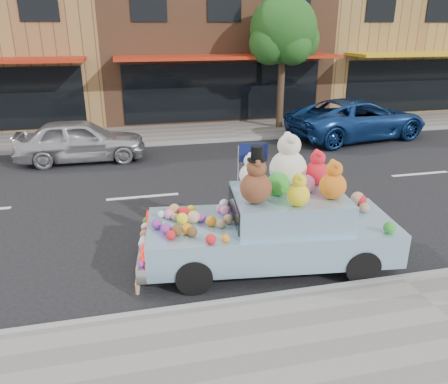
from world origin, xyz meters
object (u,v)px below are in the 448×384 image
object	(u,v)px
street_tree	(283,36)
car_blue	(357,119)
car_silver	(81,140)
art_car	(273,222)

from	to	relation	value
street_tree	car_blue	bearing A→B (deg)	-43.05
car_silver	art_car	size ratio (longest dim) A/B	0.85
street_tree	car_blue	xyz separation A→B (m)	(2.32, -2.17, -2.94)
car_silver	art_car	bearing A→B (deg)	-152.96
street_tree	art_car	size ratio (longest dim) A/B	1.12
car_silver	car_blue	xyz separation A→B (m)	(10.02, 0.73, 0.08)
street_tree	art_car	world-z (taller)	street_tree
car_silver	car_blue	distance (m)	10.05
car_blue	art_car	size ratio (longest dim) A/B	1.16
art_car	car_silver	bearing A→B (deg)	123.55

